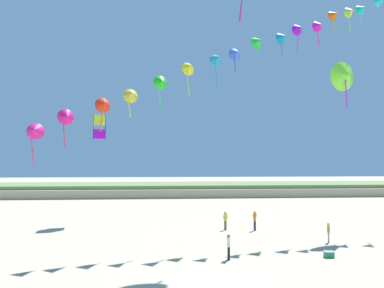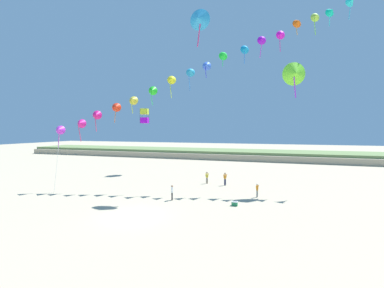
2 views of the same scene
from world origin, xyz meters
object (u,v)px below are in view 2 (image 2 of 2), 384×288
object	(u,v)px
person_near_left	(257,189)
beach_cooler	(235,204)
person_mid_center	(172,192)
person_far_left	(207,177)
person_near_right	(225,178)
large_kite_low_lead	(199,19)
large_kite_mid_trail	(145,116)
large_kite_high_solo	(295,73)

from	to	relation	value
person_near_left	beach_cooler	xyz separation A→B (m)	(-1.87, -3.91, -0.66)
person_mid_center	person_far_left	distance (m)	9.36
person_near_left	person_far_left	bearing A→B (deg)	143.33
person_near_left	person_mid_center	size ratio (longest dim) A/B	0.95
person_far_left	beach_cooler	xyz separation A→B (m)	(5.21, -9.18, -0.73)
person_near_right	person_far_left	xyz separation A→B (m)	(-2.60, 0.41, -0.05)
large_kite_low_lead	person_near_left	bearing A→B (deg)	0.66
large_kite_low_lead	large_kite_mid_trail	bearing A→B (deg)	140.46
person_near_left	large_kite_mid_trail	distance (m)	23.81
beach_cooler	person_far_left	bearing A→B (deg)	119.56
person_near_left	beach_cooler	size ratio (longest dim) A/B	2.63
person_mid_center	person_near_right	bearing A→B (deg)	65.91
person_near_right	beach_cooler	world-z (taller)	person_near_right
person_near_right	person_mid_center	bearing A→B (deg)	-114.09
person_near_right	beach_cooler	xyz separation A→B (m)	(2.61, -8.78, -0.79)
person_mid_center	large_kite_low_lead	size ratio (longest dim) A/B	0.37
large_kite_high_solo	person_near_right	bearing A→B (deg)	174.54
beach_cooler	person_mid_center	bearing A→B (deg)	-179.33
large_kite_high_solo	person_mid_center	bearing A→B (deg)	-146.83
person_near_left	beach_cooler	distance (m)	4.39
large_kite_mid_trail	large_kite_high_solo	distance (m)	24.56
large_kite_mid_trail	beach_cooler	distance (m)	24.63
person_near_left	large_kite_mid_trail	world-z (taller)	large_kite_mid_trail
person_near_left	person_far_left	xyz separation A→B (m)	(-7.08, 5.28, 0.07)
beach_cooler	person_near_left	bearing A→B (deg)	64.38
person_near_right	large_kite_low_lead	size ratio (longest dim) A/B	0.40
person_far_left	beach_cooler	bearing A→B (deg)	-60.44
person_near_left	large_kite_mid_trail	xyz separation A→B (m)	(-19.45, 10.47, 8.89)
person_near_left	large_kite_low_lead	world-z (taller)	large_kite_low_lead
person_near_left	large_kite_high_solo	bearing A→B (deg)	46.38
person_near_left	beach_cooler	world-z (taller)	person_near_left
person_near_right	large_kite_high_solo	xyz separation A→B (m)	(8.36, -0.80, 13.02)
person_near_left	large_kite_low_lead	distance (m)	20.24
person_near_right	large_kite_high_solo	world-z (taller)	large_kite_high_solo
large_kite_mid_trail	large_kite_low_lead	bearing A→B (deg)	-39.54
large_kite_low_lead	large_kite_mid_trail	size ratio (longest dim) A/B	1.75
person_mid_center	large_kite_low_lead	world-z (taller)	large_kite_low_lead
large_kite_low_lead	large_kite_mid_trail	world-z (taller)	large_kite_low_lead
person_near_left	person_mid_center	bearing A→B (deg)	-154.74
large_kite_low_lead	beach_cooler	xyz separation A→B (m)	(4.80, -3.83, -19.77)
beach_cooler	large_kite_mid_trail	bearing A→B (deg)	140.72
person_far_left	large_kite_high_solo	distance (m)	17.11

